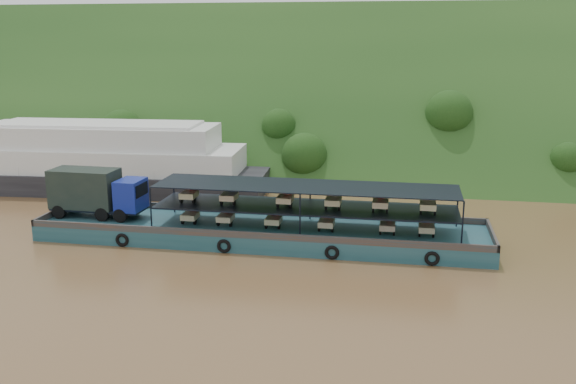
# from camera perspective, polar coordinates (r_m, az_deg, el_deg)

# --- Properties ---
(ground) EXTENTS (160.00, 160.00, 0.00)m
(ground) POSITION_cam_1_polar(r_m,az_deg,el_deg) (50.06, 1.63, -4.46)
(ground) COLOR brown
(ground) RESTS_ON ground
(hillside) EXTENTS (140.00, 39.60, 39.60)m
(hillside) POSITION_cam_1_polar(r_m,az_deg,el_deg) (84.78, 5.39, 3.03)
(hillside) COLOR #163814
(hillside) RESTS_ON ground
(cargo_barge) EXTENTS (35.00, 7.18, 5.10)m
(cargo_barge) POSITION_cam_1_polar(r_m,az_deg,el_deg) (50.58, -4.48, -2.78)
(cargo_barge) COLOR #15414A
(cargo_barge) RESTS_ON ground
(passenger_ferry) EXTENTS (35.07, 10.82, 7.00)m
(passenger_ferry) POSITION_cam_1_polar(r_m,az_deg,el_deg) (69.32, -16.33, 2.70)
(passenger_ferry) COLOR black
(passenger_ferry) RESTS_ON ground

